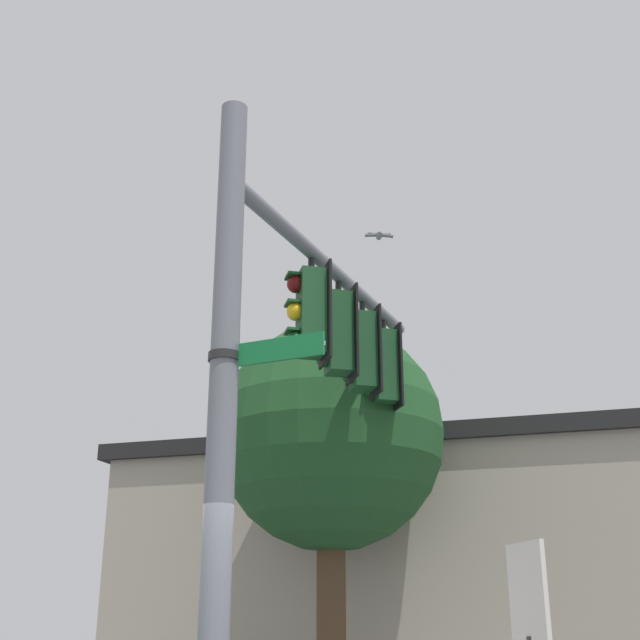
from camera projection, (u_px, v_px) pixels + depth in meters
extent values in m
cylinder|color=slate|center=(222.00, 414.00, 7.87)|extent=(0.28, 0.28, 6.65)
cylinder|color=slate|center=(332.00, 270.00, 10.85)|extent=(4.02, 3.31, 0.18)
cylinder|color=black|center=(311.00, 265.00, 10.27)|extent=(0.08, 0.08, 0.18)
cube|color=#194723|center=(311.00, 313.00, 10.06)|extent=(0.36, 0.30, 1.05)
sphere|color=#590F0F|center=(296.00, 284.00, 10.13)|extent=(0.22, 0.22, 0.22)
cube|color=#194723|center=(294.00, 276.00, 10.16)|extent=(0.24, 0.20, 0.03)
sphere|color=yellow|center=(296.00, 312.00, 10.01)|extent=(0.22, 0.22, 0.22)
cube|color=#194723|center=(294.00, 304.00, 10.04)|extent=(0.24, 0.20, 0.03)
sphere|color=#0F4C19|center=(295.00, 340.00, 9.89)|extent=(0.22, 0.22, 0.22)
cube|color=#194723|center=(294.00, 332.00, 9.92)|extent=(0.24, 0.20, 0.03)
cube|color=black|center=(325.00, 314.00, 10.10)|extent=(0.54, 0.03, 1.22)
cylinder|color=black|center=(338.00, 288.00, 10.96)|extent=(0.08, 0.08, 0.18)
cube|color=#194723|center=(339.00, 333.00, 10.75)|extent=(0.36, 0.30, 1.05)
sphere|color=#590F0F|center=(324.00, 306.00, 10.82)|extent=(0.22, 0.22, 0.22)
cube|color=#194723|center=(323.00, 299.00, 10.85)|extent=(0.24, 0.20, 0.03)
sphere|color=yellow|center=(324.00, 332.00, 10.71)|extent=(0.22, 0.22, 0.22)
cube|color=#194723|center=(323.00, 325.00, 10.73)|extent=(0.24, 0.20, 0.03)
sphere|color=#0F4C19|center=(324.00, 359.00, 10.59)|extent=(0.22, 0.22, 0.22)
cube|color=#194723|center=(323.00, 351.00, 10.61)|extent=(0.24, 0.20, 0.03)
cube|color=black|center=(352.00, 334.00, 10.79)|extent=(0.54, 0.03, 1.22)
cylinder|color=black|center=(362.00, 309.00, 11.65)|extent=(0.08, 0.08, 0.18)
cube|color=#194723|center=(363.00, 351.00, 11.44)|extent=(0.36, 0.30, 1.05)
sphere|color=#590F0F|center=(349.00, 326.00, 11.52)|extent=(0.22, 0.22, 0.22)
cube|color=#194723|center=(348.00, 319.00, 11.55)|extent=(0.24, 0.20, 0.03)
sphere|color=yellow|center=(350.00, 350.00, 11.40)|extent=(0.22, 0.22, 0.22)
cube|color=#194723|center=(348.00, 343.00, 11.43)|extent=(0.24, 0.20, 0.03)
sphere|color=#0F4C19|center=(350.00, 375.00, 11.28)|extent=(0.22, 0.22, 0.22)
cube|color=#194723|center=(348.00, 368.00, 11.31)|extent=(0.24, 0.20, 0.03)
cube|color=black|center=(375.00, 352.00, 11.48)|extent=(0.54, 0.03, 1.22)
cylinder|color=black|center=(383.00, 327.00, 12.34)|extent=(0.08, 0.08, 0.18)
cube|color=#194723|center=(384.00, 367.00, 12.13)|extent=(0.36, 0.30, 1.05)
sphere|color=#590F0F|center=(371.00, 343.00, 12.21)|extent=(0.22, 0.22, 0.22)
cube|color=#194723|center=(370.00, 336.00, 12.24)|extent=(0.24, 0.20, 0.03)
sphere|color=yellow|center=(372.00, 366.00, 12.09)|extent=(0.22, 0.22, 0.22)
cube|color=#194723|center=(370.00, 359.00, 12.12)|extent=(0.24, 0.20, 0.03)
sphere|color=#0F4C19|center=(372.00, 390.00, 11.97)|extent=(0.22, 0.22, 0.22)
cube|color=#194723|center=(371.00, 383.00, 12.00)|extent=(0.24, 0.20, 0.03)
cube|color=black|center=(396.00, 368.00, 12.17)|extent=(0.54, 0.03, 1.22)
cube|color=#147238|center=(281.00, 349.00, 7.82)|extent=(0.58, 0.70, 0.22)
cube|color=white|center=(282.00, 349.00, 7.83)|extent=(0.56, 0.69, 0.04)
cylinder|color=#262626|center=(225.00, 357.00, 8.06)|extent=(0.32, 0.32, 0.08)
ellipsoid|color=gray|center=(379.00, 236.00, 13.40)|extent=(0.30, 0.17, 0.09)
cube|color=gray|center=(380.00, 235.00, 13.40)|extent=(0.18, 0.41, 0.07)
cube|color=gray|center=(378.00, 235.00, 13.40)|extent=(0.18, 0.42, 0.03)
cube|color=#A89E89|center=(428.00, 587.00, 16.88)|extent=(11.21, 12.67, 4.48)
cube|color=maroon|center=(455.00, 584.00, 20.16)|extent=(5.93, 8.88, 0.30)
cube|color=black|center=(423.00, 467.00, 17.70)|extent=(11.66, 13.18, 0.30)
cylinder|color=#4C3823|center=(331.00, 622.00, 12.56)|extent=(0.44, 0.44, 3.09)
sphere|color=#1E4C23|center=(331.00, 435.00, 13.52)|extent=(3.60, 3.60, 3.60)
cube|color=silver|center=(528.00, 590.00, 6.89)|extent=(0.60, 0.04, 0.76)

